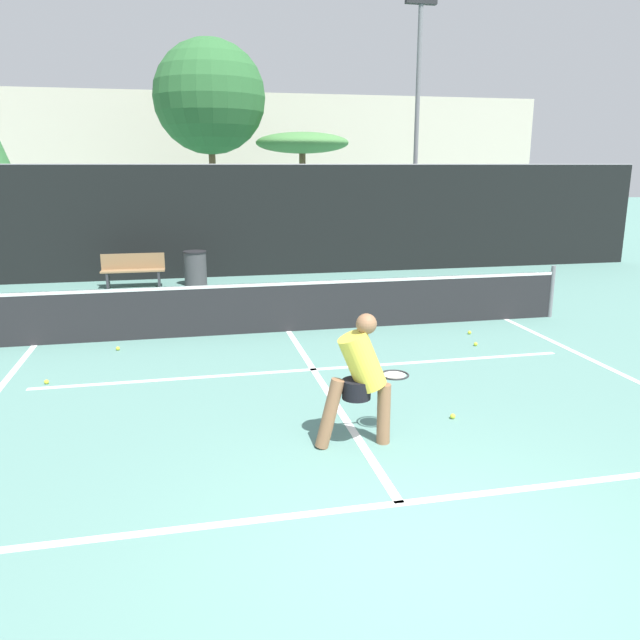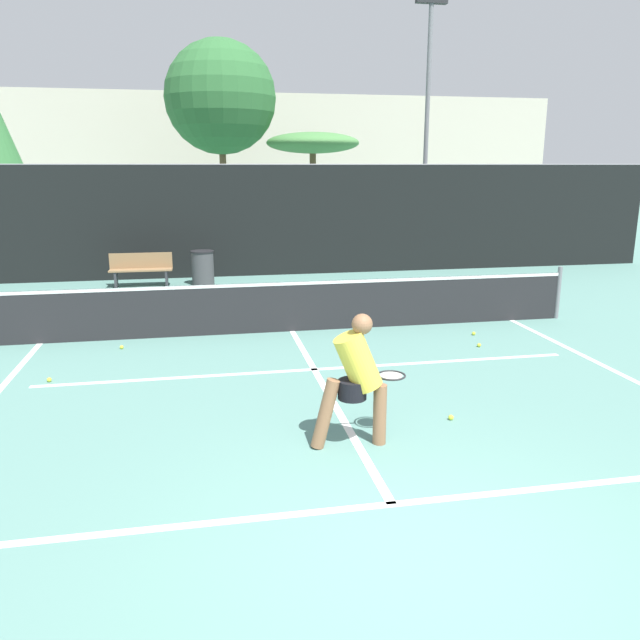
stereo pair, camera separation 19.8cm
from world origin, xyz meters
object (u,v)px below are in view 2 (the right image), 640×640
(player_practicing, at_px, (356,376))
(parked_car, at_px, (354,235))
(courtside_bench, at_px, (141,269))
(trash_bin, at_px, (203,268))

(player_practicing, height_order, parked_car, player_practicing)
(courtside_bench, distance_m, parked_car, 8.84)
(trash_bin, relative_size, parked_car, 0.22)
(player_practicing, height_order, trash_bin, player_practicing)
(player_practicing, xyz_separation_m, courtside_bench, (-3.15, 10.24, -0.35))
(courtside_bench, bearing_deg, player_practicing, -72.21)
(courtside_bench, relative_size, trash_bin, 1.77)
(courtside_bench, bearing_deg, parked_car, 38.20)
(player_practicing, relative_size, parked_car, 0.38)
(parked_car, bearing_deg, player_practicing, -103.87)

